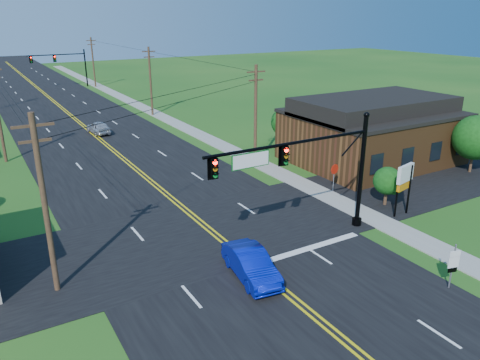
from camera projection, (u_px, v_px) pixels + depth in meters
ground at (337, 339)px, 19.87m from camera, size 260.00×260.00×0.00m
road_main at (75, 120)px, 60.40m from camera, size 16.00×220.00×0.04m
road_cross at (209, 232)px, 29.59m from camera, size 70.00×10.00×0.04m
sidewalk at (181, 126)px, 57.31m from camera, size 2.00×160.00×0.08m
signal_mast_main at (306, 167)px, 26.84m from camera, size 11.30×0.60×7.48m
signal_mast_far at (61, 63)px, 85.32m from camera, size 10.98×0.60×7.48m
brick_building at (371, 136)px, 43.25m from camera, size 14.20×11.20×4.70m
utility_pole_left_a at (45, 203)px, 21.84m from camera, size 1.80×0.28×9.00m
utility_pole_right_a at (256, 115)px, 40.81m from camera, size 1.80×0.28×9.00m
utility_pole_right_b at (150, 80)px, 61.89m from camera, size 1.80×0.28×9.00m
utility_pole_right_c at (93, 61)px, 86.21m from camera, size 1.80×0.28×9.00m
tree_right_front at (475, 138)px, 39.73m from camera, size 3.80×3.80×5.00m
tree_right_back at (286, 122)px, 47.74m from camera, size 3.00×3.00×4.10m
shrub_corner at (387, 181)px, 33.18m from camera, size 2.00×2.00×2.86m
blue_car at (251, 265)px, 24.25m from camera, size 2.22×4.80×1.52m
distant_car at (99, 128)px, 53.53m from camera, size 2.09×4.35×1.43m
route_sign at (453, 263)px, 23.05m from camera, size 0.61×0.19×2.47m
stop_sign at (334, 172)px, 35.64m from camera, size 0.82×0.14×2.30m
pylon_sign at (405, 179)px, 31.20m from camera, size 1.77×0.65×3.61m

